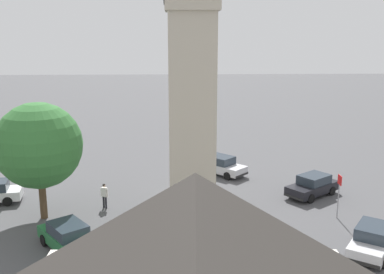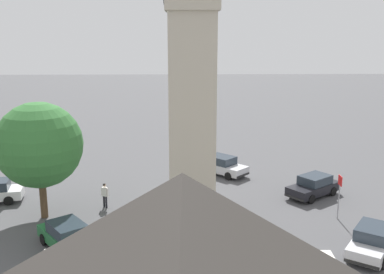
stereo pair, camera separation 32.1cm
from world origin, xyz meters
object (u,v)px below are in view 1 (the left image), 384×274
object	(u,v)px
car_green_alley	(313,186)
pedestrian	(104,194)
car_silver_kerb	(221,165)
road_sign	(339,189)
clock_tower	(192,1)
tree	(39,146)
car_red_corner	(67,236)
car_white_side	(372,240)

from	to	relation	value
car_green_alley	pedestrian	world-z (taller)	pedestrian
car_silver_kerb	road_sign	bearing A→B (deg)	34.73
clock_tower	pedestrian	xyz separation A→B (m)	(-1.14, -5.74, -12.13)
clock_tower	car_silver_kerb	distance (m)	15.04
clock_tower	road_sign	xyz separation A→B (m)	(1.08, 9.07, -11.24)
pedestrian	tree	distance (m)	5.33
clock_tower	car_red_corner	distance (m)	14.89
car_white_side	car_red_corner	bearing A→B (deg)	-93.62
tree	car_green_alley	bearing A→B (deg)	100.09
pedestrian	car_red_corner	bearing A→B (deg)	-10.59
car_silver_kerb	car_green_alley	size ratio (longest dim) A/B	0.96
car_silver_kerb	clock_tower	bearing A→B (deg)	-18.53
car_white_side	car_silver_kerb	bearing A→B (deg)	-154.66
clock_tower	tree	distance (m)	12.58
pedestrian	tree	size ratio (longest dim) A/B	0.23
tree	car_red_corner	bearing A→B (deg)	29.73
car_silver_kerb	pedestrian	world-z (taller)	pedestrian
car_red_corner	road_sign	world-z (taller)	road_sign
car_red_corner	car_green_alley	world-z (taller)	same
car_green_alley	car_silver_kerb	bearing A→B (deg)	-131.11
clock_tower	pedestrian	bearing A→B (deg)	-101.24
road_sign	pedestrian	bearing A→B (deg)	-98.53
car_silver_kerb	car_red_corner	bearing A→B (deg)	-36.76
car_red_corner	car_white_side	size ratio (longest dim) A/B	0.99
car_red_corner	pedestrian	size ratio (longest dim) A/B	2.54
clock_tower	car_red_corner	world-z (taller)	clock_tower
car_silver_kerb	car_green_alley	world-z (taller)	same
car_red_corner	tree	world-z (taller)	tree
car_white_side	road_sign	xyz separation A→B (m)	(-4.61, -0.17, 1.14)
car_green_alley	tree	xyz separation A→B (m)	(3.20, -18.00, 3.92)
car_red_corner	car_white_side	xyz separation A→B (m)	(1.02, 16.07, 0.00)
pedestrian	car_green_alley	bearing A→B (deg)	96.83
car_silver_kerb	road_sign	xyz separation A→B (m)	(9.17, 6.36, 1.14)
car_silver_kerb	pedestrian	xyz separation A→B (m)	(6.95, -8.45, 0.25)
car_silver_kerb	tree	distance (m)	15.19
car_green_alley	pedestrian	xyz separation A→B (m)	(1.73, -14.44, 0.25)
tree	road_sign	size ratio (longest dim) A/B	2.62
tree	car_silver_kerb	bearing A→B (deg)	125.03
car_white_side	pedestrian	size ratio (longest dim) A/B	2.57
clock_tower	car_red_corner	bearing A→B (deg)	-55.58
car_green_alley	road_sign	world-z (taller)	road_sign
car_white_side	car_green_alley	distance (m)	8.58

